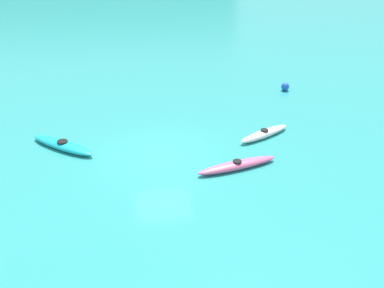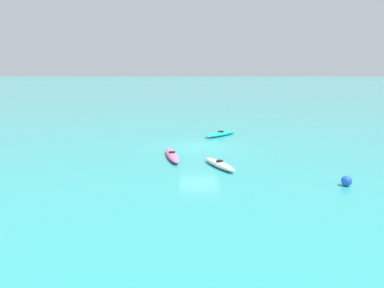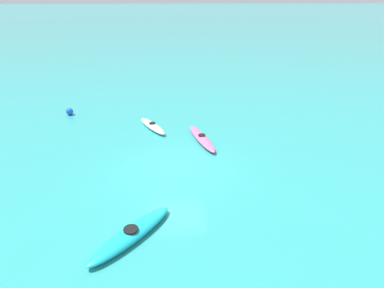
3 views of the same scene
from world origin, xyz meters
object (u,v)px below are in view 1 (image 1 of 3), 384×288
kayak_pink (237,165)px  kayak_cyan (63,145)px  kayak_white (264,134)px  buoy_blue (285,87)px

kayak_pink → kayak_cyan: (-7.19, 3.13, 0.00)m
kayak_white → kayak_pink: bearing=-127.2°
buoy_blue → kayak_pink: bearing=-121.5°
kayak_pink → kayak_cyan: size_ratio=1.18×
kayak_white → buoy_blue: (2.88, 5.33, 0.06)m
kayak_cyan → buoy_blue: (12.06, 4.81, 0.06)m
kayak_cyan → buoy_blue: bearing=21.8°
buoy_blue → kayak_white: bearing=-118.4°
buoy_blue → kayak_cyan: bearing=-158.2°
kayak_cyan → buoy_blue: 12.98m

